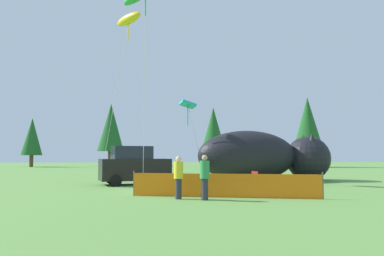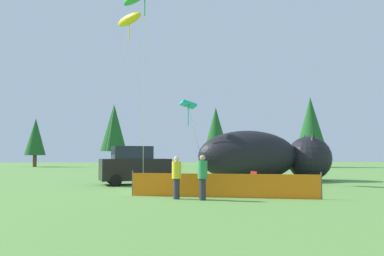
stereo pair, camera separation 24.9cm
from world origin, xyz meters
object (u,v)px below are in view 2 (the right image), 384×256
object	(u,v)px
folding_chair	(257,180)
spectator_in_black_shirt	(177,176)
kite_yellow_hero	(129,20)
spectator_in_grey_shirt	(203,175)
kite_teal_diamond	(188,106)
parked_car	(134,166)
inflatable_cat	(263,158)

from	to	relation	value
folding_chair	spectator_in_black_shirt	bearing A→B (deg)	-168.80
kite_yellow_hero	spectator_in_grey_shirt	bearing A→B (deg)	-67.61
folding_chair	spectator_in_black_shirt	xyz separation A→B (m)	(-3.63, -1.99, 0.33)
kite_yellow_hero	kite_teal_diamond	xyz separation A→B (m)	(3.71, -0.04, -5.34)
folding_chair	kite_teal_diamond	size ratio (longest dim) A/B	0.19
spectator_in_grey_shirt	kite_teal_diamond	distance (m)	9.67
parked_car	inflatable_cat	world-z (taller)	inflatable_cat
inflatable_cat	spectator_in_black_shirt	bearing A→B (deg)	-128.21
spectator_in_grey_shirt	spectator_in_black_shirt	size ratio (longest dim) A/B	1.03
parked_car	spectator_in_grey_shirt	size ratio (longest dim) A/B	2.48
folding_chair	inflatable_cat	distance (m)	7.47
parked_car	kite_yellow_hero	distance (m)	9.15
inflatable_cat	spectator_in_grey_shirt	distance (m)	10.67
spectator_in_grey_shirt	spectator_in_black_shirt	distance (m)	1.05
folding_chair	spectator_in_black_shirt	world-z (taller)	spectator_in_black_shirt
spectator_in_grey_shirt	inflatable_cat	bearing A→B (deg)	62.98
folding_chair	kite_teal_diamond	distance (m)	8.15
inflatable_cat	kite_yellow_hero	distance (m)	12.10
parked_car	inflatable_cat	distance (m)	8.26
inflatable_cat	spectator_in_grey_shirt	world-z (taller)	inflatable_cat
folding_chair	parked_car	bearing A→B (deg)	121.70
inflatable_cat	spectator_in_grey_shirt	bearing A→B (deg)	-122.63
parked_car	folding_chair	bearing A→B (deg)	-56.93
inflatable_cat	folding_chair	bearing A→B (deg)	-112.67
spectator_in_grey_shirt	kite_yellow_hero	bearing A→B (deg)	112.39
kite_yellow_hero	kite_teal_diamond	bearing A→B (deg)	-0.55
parked_car	kite_teal_diamond	bearing A→B (deg)	9.01
kite_teal_diamond	spectator_in_grey_shirt	bearing A→B (deg)	-90.17
folding_chair	kite_teal_diamond	world-z (taller)	kite_teal_diamond
inflatable_cat	spectator_in_black_shirt	distance (m)	10.79
spectator_in_black_shirt	kite_yellow_hero	world-z (taller)	kite_yellow_hero
parked_car	spectator_in_black_shirt	size ratio (longest dim) A/B	2.55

